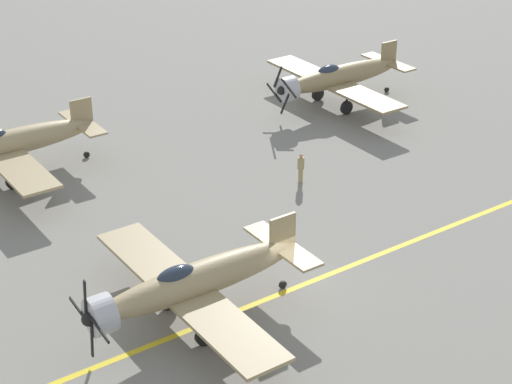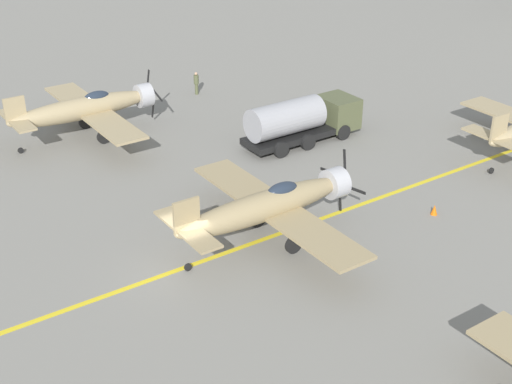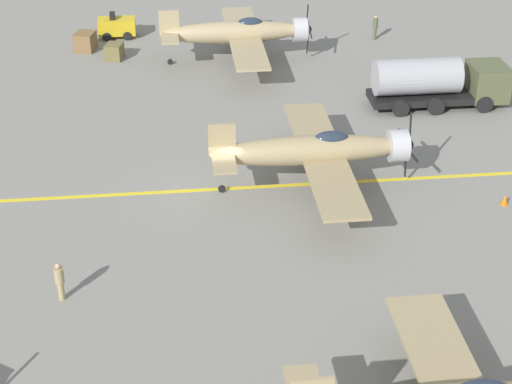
% 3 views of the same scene
% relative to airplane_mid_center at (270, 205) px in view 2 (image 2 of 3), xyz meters
% --- Properties ---
extents(ground_plane, '(400.00, 400.00, 0.00)m').
position_rel_airplane_mid_center_xyz_m(ground_plane, '(-0.30, -4.86, -2.01)').
color(ground_plane, gray).
extents(taxiway_stripe, '(0.30, 160.00, 0.01)m').
position_rel_airplane_mid_center_xyz_m(taxiway_stripe, '(-0.30, -4.86, -2.01)').
color(taxiway_stripe, yellow).
rests_on(taxiway_stripe, ground).
extents(airplane_mid_center, '(12.00, 9.98, 3.79)m').
position_rel_airplane_mid_center_xyz_m(airplane_mid_center, '(0.00, 0.00, 0.00)').
color(airplane_mid_center, tan).
rests_on(airplane_mid_center, ground).
extents(airplane_mid_left, '(12.00, 9.98, 3.73)m').
position_rel_airplane_mid_center_xyz_m(airplane_mid_left, '(-17.28, -2.09, 0.00)').
color(airplane_mid_left, tan).
rests_on(airplane_mid_left, ground).
extents(fuel_tanker, '(2.68, 8.00, 2.98)m').
position_rel_airplane_mid_center_xyz_m(fuel_tanker, '(-8.84, 8.83, -0.50)').
color(fuel_tanker, black).
rests_on(fuel_tanker, ground).
extents(ground_crew_walking, '(0.37, 0.37, 1.72)m').
position_rel_airplane_mid_center_xyz_m(ground_crew_walking, '(-20.53, 7.83, -1.07)').
color(ground_crew_walking, '#515638').
rests_on(ground_crew_walking, ground).
extents(traffic_cone, '(0.36, 0.36, 0.55)m').
position_rel_airplane_mid_center_xyz_m(traffic_cone, '(2.67, 8.67, -1.74)').
color(traffic_cone, orange).
rests_on(traffic_cone, ground).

